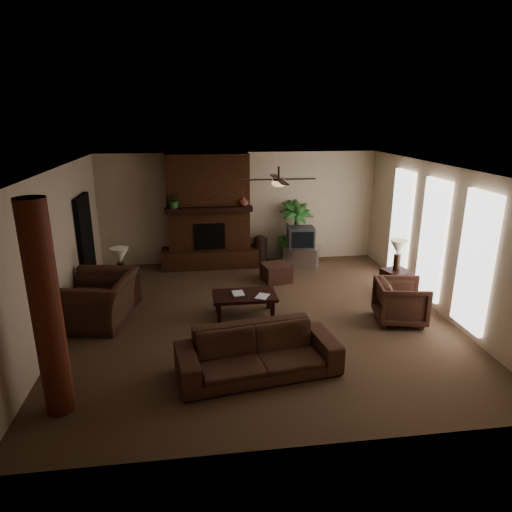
{
  "coord_description": "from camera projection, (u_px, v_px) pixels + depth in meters",
  "views": [
    {
      "loc": [
        -1.08,
        -7.67,
        3.69
      ],
      "look_at": [
        0.0,
        0.4,
        1.1
      ],
      "focal_mm": 31.37,
      "sensor_mm": 36.0,
      "label": 1
    }
  ],
  "objects": [
    {
      "name": "room_shell",
      "position": [
        259.0,
        247.0,
        8.08
      ],
      "size": [
        7.0,
        7.0,
        7.0
      ],
      "color": "brown",
      "rests_on": "ground"
    },
    {
      "name": "fireplace",
      "position": [
        209.0,
        221.0,
        11.09
      ],
      "size": [
        2.4,
        0.7,
        2.8
      ],
      "color": "#542A16",
      "rests_on": "ground"
    },
    {
      "name": "windows",
      "position": [
        432.0,
        240.0,
        8.72
      ],
      "size": [
        0.08,
        3.65,
        2.35
      ],
      "color": "white",
      "rests_on": "ground"
    },
    {
      "name": "log_column",
      "position": [
        47.0,
        311.0,
        5.44
      ],
      "size": [
        0.36,
        0.36,
        2.8
      ],
      "primitive_type": "cylinder",
      "color": "maroon",
      "rests_on": "ground"
    },
    {
      "name": "doorway",
      "position": [
        86.0,
        245.0,
        9.45
      ],
      "size": [
        0.1,
        1.0,
        2.1
      ],
      "primitive_type": "cube",
      "color": "black",
      "rests_on": "ground"
    },
    {
      "name": "ceiling_fan",
      "position": [
        279.0,
        181.0,
        8.07
      ],
      "size": [
        1.35,
        1.35,
        0.37
      ],
      "color": "#312115",
      "rests_on": "ceiling"
    },
    {
      "name": "sofa",
      "position": [
        258.0,
        345.0,
        6.54
      ],
      "size": [
        2.45,
        1.04,
        0.93
      ],
      "primitive_type": "imported",
      "rotation": [
        0.0,
        0.0,
        0.15
      ],
      "color": "#462A1E",
      "rests_on": "ground"
    },
    {
      "name": "armchair_left",
      "position": [
        98.0,
        292.0,
        8.14
      ],
      "size": [
        1.1,
        1.5,
        1.2
      ],
      "primitive_type": "imported",
      "rotation": [
        0.0,
        0.0,
        -1.74
      ],
      "color": "#462A1E",
      "rests_on": "ground"
    },
    {
      "name": "armchair_right",
      "position": [
        401.0,
        300.0,
        8.2
      ],
      "size": [
        0.94,
        0.98,
        0.88
      ],
      "primitive_type": "imported",
      "rotation": [
        0.0,
        0.0,
        1.38
      ],
      "color": "#462A1E",
      "rests_on": "ground"
    },
    {
      "name": "coffee_table",
      "position": [
        245.0,
        297.0,
        8.49
      ],
      "size": [
        1.2,
        0.7,
        0.43
      ],
      "color": "black",
      "rests_on": "ground"
    },
    {
      "name": "ottoman",
      "position": [
        276.0,
        273.0,
        10.31
      ],
      "size": [
        0.71,
        0.71,
        0.4
      ],
      "primitive_type": "cube",
      "rotation": [
        0.0,
        0.0,
        0.2
      ],
      "color": "#462A1E",
      "rests_on": "ground"
    },
    {
      "name": "tv_stand",
      "position": [
        301.0,
        256.0,
        11.34
      ],
      "size": [
        0.98,
        0.79,
        0.5
      ],
      "primitive_type": "cube",
      "rotation": [
        0.0,
        0.0,
        -0.4
      ],
      "color": "silver",
      "rests_on": "ground"
    },
    {
      "name": "tv",
      "position": [
        301.0,
        237.0,
        11.13
      ],
      "size": [
        0.68,
        0.57,
        0.52
      ],
      "color": "#363638",
      "rests_on": "tv_stand"
    },
    {
      "name": "floor_vase",
      "position": [
        260.0,
        248.0,
        11.4
      ],
      "size": [
        0.34,
        0.34,
        0.77
      ],
      "color": "black",
      "rests_on": "ground"
    },
    {
      "name": "floor_plant",
      "position": [
        295.0,
        246.0,
        11.51
      ],
      "size": [
        1.38,
        1.81,
        0.9
      ],
      "primitive_type": "imported",
      "rotation": [
        0.0,
        0.0,
        0.34
      ],
      "color": "#2A5B24",
      "rests_on": "ground"
    },
    {
      "name": "side_table_left",
      "position": [
        124.0,
        292.0,
        8.98
      ],
      "size": [
        0.64,
        0.64,
        0.55
      ],
      "primitive_type": "cube",
      "rotation": [
        0.0,
        0.0,
        -0.34
      ],
      "color": "black",
      "rests_on": "ground"
    },
    {
      "name": "lamp_left",
      "position": [
        120.0,
        258.0,
        8.76
      ],
      "size": [
        0.36,
        0.36,
        0.65
      ],
      "color": "#312115",
      "rests_on": "side_table_left"
    },
    {
      "name": "side_table_right",
      "position": [
        396.0,
        282.0,
        9.5
      ],
      "size": [
        0.61,
        0.61,
        0.55
      ],
      "primitive_type": "cube",
      "rotation": [
        0.0,
        0.0,
        0.25
      ],
      "color": "black",
      "rests_on": "ground"
    },
    {
      "name": "lamp_right",
      "position": [
        398.0,
        249.0,
        9.3
      ],
      "size": [
        0.46,
        0.46,
        0.65
      ],
      "color": "#312115",
      "rests_on": "side_table_right"
    },
    {
      "name": "mantel_plant",
      "position": [
        174.0,
        201.0,
        10.53
      ],
      "size": [
        0.46,
        0.49,
        0.33
      ],
      "primitive_type": "imported",
      "rotation": [
        0.0,
        0.0,
        -0.23
      ],
      "color": "#2A5B24",
      "rests_on": "fireplace"
    },
    {
      "name": "mantel_vase",
      "position": [
        244.0,
        201.0,
        10.83
      ],
      "size": [
        0.28,
        0.28,
        0.22
      ],
      "primitive_type": "imported",
      "rotation": [
        0.0,
        0.0,
        -0.31
      ],
      "color": "brown",
      "rests_on": "fireplace"
    },
    {
      "name": "book_a",
      "position": [
        232.0,
        288.0,
        8.41
      ],
      "size": [
        0.22,
        0.05,
        0.29
      ],
      "primitive_type": "imported",
      "rotation": [
        0.0,
        0.0,
        0.09
      ],
      "color": "#999999",
      "rests_on": "coffee_table"
    },
    {
      "name": "book_b",
      "position": [
        257.0,
        289.0,
        8.33
      ],
      "size": [
        0.2,
        0.12,
        0.29
      ],
      "primitive_type": "imported",
      "rotation": [
        0.0,
        0.0,
        -0.48
      ],
      "color": "#999999",
      "rests_on": "coffee_table"
    }
  ]
}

